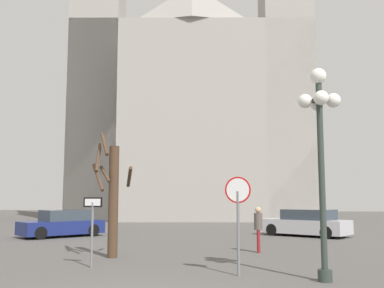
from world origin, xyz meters
The scene contains 8 objects.
cathedral centered at (-3.29, 34.14, 11.38)m, with size 23.20×15.26×37.07m.
stop_sign centered at (2.12, 3.84, 1.85)m, with size 0.72×0.19×2.66m.
one_way_arrow_sign centered at (-2.32, 4.66, 1.37)m, with size 0.63×0.13×2.10m.
street_lamp centered at (4.29, 3.28, 3.77)m, with size 1.10×1.10×5.49m.
bare_tree centered at (-2.41, 6.84, 2.16)m, with size 1.65×1.63×4.43m.
parked_car_near_silver centered at (5.36, 16.65, 0.68)m, with size 4.89×4.01×1.44m.
parked_car_far_navy centered at (-7.60, 14.51, 0.67)m, with size 4.16×4.38×1.42m.
pedestrian_walking centered at (2.71, 9.04, 1.05)m, with size 0.32×0.32×1.73m.
Camera 1 is at (2.55, -8.59, 2.11)m, focal length 41.93 mm.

